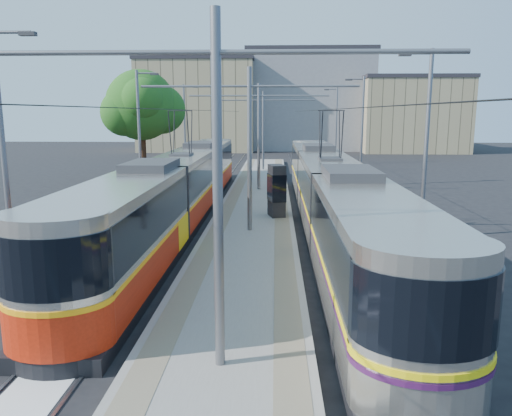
{
  "coord_description": "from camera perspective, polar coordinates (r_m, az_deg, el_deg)",
  "views": [
    {
      "loc": [
        1.11,
        -13.5,
        5.41
      ],
      "look_at": [
        0.34,
        6.36,
        1.6
      ],
      "focal_mm": 35.0,
      "sensor_mm": 36.0,
      "label": 1
    }
  ],
  "objects": [
    {
      "name": "street_lamps",
      "position": [
        34.54,
        0.38,
        8.81
      ],
      "size": [
        15.18,
        38.22,
        8.0
      ],
      "color": "slate",
      "rests_on": "ground"
    },
    {
      "name": "track_arrow",
      "position": [
        12.71,
        -20.5,
        -15.04
      ],
      "size": [
        1.2,
        5.0,
        0.01
      ],
      "primitive_type": "cube",
      "color": "silver",
      "rests_on": "ground"
    },
    {
      "name": "building_centre",
      "position": [
        77.67,
        5.96,
        12.12
      ],
      "size": [
        18.36,
        14.28,
        14.38
      ],
      "color": "gray",
      "rests_on": "ground"
    },
    {
      "name": "ground",
      "position": [
        14.58,
        -2.35,
        -10.94
      ],
      "size": [
        160.0,
        160.0,
        0.0
      ],
      "primitive_type": "plane",
      "color": "black",
      "rests_on": "ground"
    },
    {
      "name": "platform",
      "position": [
        30.97,
        0.13,
        1.07
      ],
      "size": [
        4.0,
        50.0,
        0.3
      ],
      "primitive_type": "cube",
      "color": "gray",
      "rests_on": "ground"
    },
    {
      "name": "building_left",
      "position": [
        74.34,
        -6.51,
        11.58
      ],
      "size": [
        16.32,
        12.24,
        12.87
      ],
      "color": "#9B8C69",
      "rests_on": "ground"
    },
    {
      "name": "rails",
      "position": [
        30.99,
        0.13,
        0.83
      ],
      "size": [
        8.71,
        70.0,
        0.03
      ],
      "color": "gray",
      "rests_on": "ground"
    },
    {
      "name": "building_right",
      "position": [
        73.95,
        17.3,
        10.19
      ],
      "size": [
        14.28,
        10.2,
        10.33
      ],
      "color": "#9B8C69",
      "rests_on": "ground"
    },
    {
      "name": "catenary",
      "position": [
        27.69,
        -0.08,
        9.02
      ],
      "size": [
        9.2,
        70.0,
        7.0
      ],
      "color": "slate",
      "rests_on": "platform"
    },
    {
      "name": "tactile_strip_right",
      "position": [
        30.92,
        2.82,
        1.34
      ],
      "size": [
        0.7,
        50.0,
        0.01
      ],
      "primitive_type": "cube",
      "color": "gray",
      "rests_on": "platform"
    },
    {
      "name": "tree",
      "position": [
        40.52,
        -12.42,
        11.27
      ],
      "size": [
        5.98,
        5.53,
        8.69
      ],
      "color": "#382314",
      "rests_on": "ground"
    },
    {
      "name": "shelter",
      "position": [
        24.84,
        2.37,
        2.13
      ],
      "size": [
        0.98,
        1.3,
        2.58
      ],
      "rotation": [
        0.0,
        0.0,
        0.24
      ],
      "color": "black",
      "rests_on": "platform"
    },
    {
      "name": "tram_right",
      "position": [
        23.19,
        8.36,
        1.92
      ],
      "size": [
        2.43,
        31.51,
        5.5
      ],
      "color": "black",
      "rests_on": "ground"
    },
    {
      "name": "tactile_strip_left",
      "position": [
        31.03,
        -2.55,
        1.37
      ],
      "size": [
        0.7,
        50.0,
        0.01
      ],
      "primitive_type": "cube",
      "color": "gray",
      "rests_on": "platform"
    },
    {
      "name": "tram_left",
      "position": [
        25.63,
        -8.4,
        2.43
      ],
      "size": [
        2.43,
        31.56,
        5.5
      ],
      "color": "black",
      "rests_on": "ground"
    }
  ]
}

